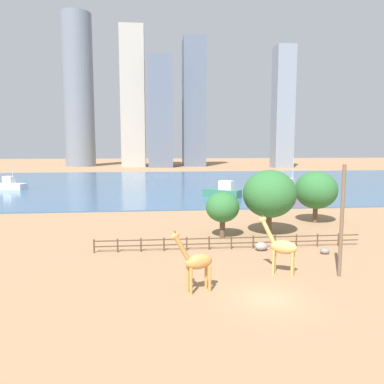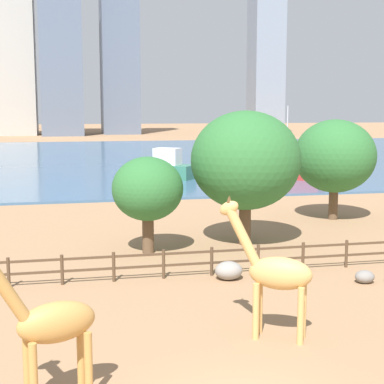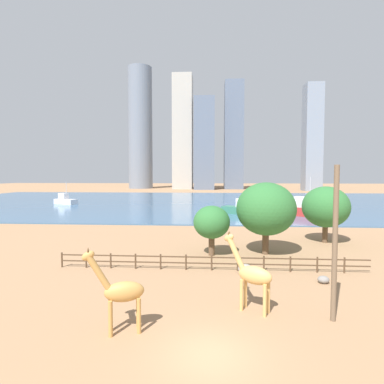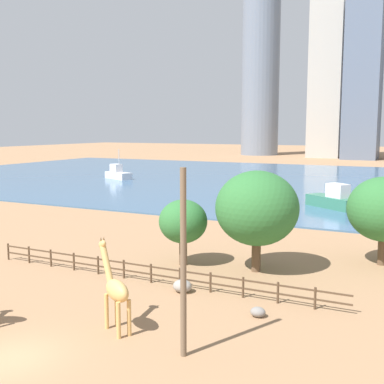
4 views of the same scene
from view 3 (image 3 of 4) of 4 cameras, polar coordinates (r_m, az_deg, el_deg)
ground_plane at (r=93.30m, az=3.74°, el=-1.72°), size 400.00×400.00×0.00m
harbor_water at (r=90.31m, az=3.74°, el=-1.82°), size 180.00×86.00×0.20m
giraffe_tall at (r=16.40m, az=-13.42°, el=-17.99°), size 3.13×1.50×4.50m
giraffe_companion at (r=18.63m, az=11.37°, el=-15.16°), size 3.00×2.07×4.62m
utility_pole at (r=18.30m, az=25.57°, el=-8.89°), size 0.28×0.28×8.61m
boulder_near_fence at (r=25.18m, az=23.75°, el=-15.03°), size 0.84×0.73×0.55m
boulder_by_pole at (r=25.53m, az=10.14°, el=-14.25°), size 1.21×1.07×0.80m
enclosure_fence at (r=26.00m, az=2.62°, el=-13.04°), size 26.12×0.14×1.30m
tree_left_large at (r=31.26m, az=13.91°, el=-3.16°), size 5.97×5.97×7.33m
tree_center_broad at (r=30.09m, az=3.76°, el=-5.81°), size 3.66×3.66×5.00m
tree_right_tall at (r=38.98m, az=24.11°, el=-2.62°), size 5.42×5.42×6.72m
boat_ferry at (r=61.24m, az=9.20°, el=-3.16°), size 7.36×6.32×3.17m
boat_sailboat at (r=61.42m, az=20.94°, el=-3.14°), size 8.37×7.63×7.52m
boat_tug at (r=88.19m, az=-23.00°, el=-1.47°), size 7.07×4.90×6.00m
skyline_tower_needle at (r=177.48m, az=-1.75°, el=11.20°), size 11.22×12.74×65.28m
skyline_block_central at (r=170.23m, az=2.38°, el=9.09°), size 11.25×13.50×50.83m
skyline_tower_glass at (r=178.99m, az=7.92°, el=10.51°), size 10.68×13.59×61.60m
skyline_block_left at (r=187.32m, az=-9.81°, el=11.82°), size 14.38×14.38×72.28m
skyline_block_right at (r=167.58m, az=21.94°, el=9.56°), size 8.46×8.79×54.34m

